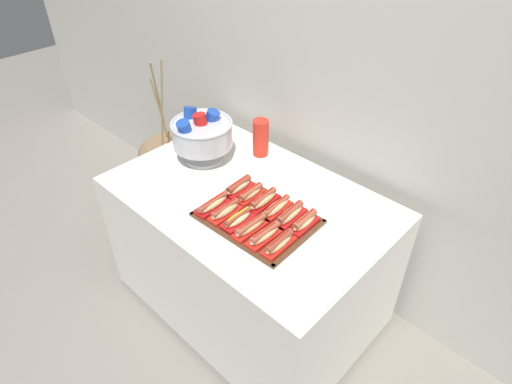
% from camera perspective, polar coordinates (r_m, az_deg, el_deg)
% --- Properties ---
extents(ground_plane, '(10.00, 10.00, 0.00)m').
position_cam_1_polar(ground_plane, '(2.57, -0.81, -14.32)').
color(ground_plane, gray).
extents(back_wall, '(6.00, 0.10, 2.60)m').
position_cam_1_polar(back_wall, '(2.15, 9.77, 17.32)').
color(back_wall, beige).
rests_on(back_wall, ground_plane).
extents(buffet_table, '(1.31, 0.86, 0.78)m').
position_cam_1_polar(buffet_table, '(2.27, -0.90, -7.89)').
color(buffet_table, white).
rests_on(buffet_table, ground_plane).
extents(floor_vase, '(0.51, 0.51, 1.14)m').
position_cam_1_polar(floor_vase, '(3.04, -10.54, 1.59)').
color(floor_vase, '#896B4C').
rests_on(floor_vase, ground_plane).
extents(serving_tray, '(0.49, 0.38, 0.01)m').
position_cam_1_polar(serving_tray, '(1.89, 0.17, -3.48)').
color(serving_tray, '#56331E').
rests_on(serving_tray, buffet_table).
extents(hot_dog_0, '(0.07, 0.18, 0.06)m').
position_cam_1_polar(hot_dog_0, '(1.93, -5.65, -1.60)').
color(hot_dog_0, '#B21414').
rests_on(hot_dog_0, serving_tray).
extents(hot_dog_1, '(0.06, 0.16, 0.06)m').
position_cam_1_polar(hot_dog_1, '(1.88, -4.06, -2.50)').
color(hot_dog_1, red).
rests_on(hot_dog_1, serving_tray).
extents(hot_dog_2, '(0.07, 0.16, 0.06)m').
position_cam_1_polar(hot_dog_2, '(1.84, -2.40, -3.57)').
color(hot_dog_2, red).
rests_on(hot_dog_2, serving_tray).
extents(hot_dog_3, '(0.06, 0.18, 0.06)m').
position_cam_1_polar(hot_dog_3, '(1.80, -0.66, -4.57)').
color(hot_dog_3, red).
rests_on(hot_dog_3, serving_tray).
extents(hot_dog_4, '(0.07, 0.18, 0.06)m').
position_cam_1_polar(hot_dog_4, '(1.77, 1.15, -5.67)').
color(hot_dog_4, red).
rests_on(hot_dog_4, serving_tray).
extents(hot_dog_5, '(0.06, 0.17, 0.06)m').
position_cam_1_polar(hot_dog_5, '(1.73, 3.05, -6.75)').
color(hot_dog_5, red).
rests_on(hot_dog_5, serving_tray).
extents(hot_dog_6, '(0.07, 0.17, 0.06)m').
position_cam_1_polar(hot_dog_6, '(2.01, -2.28, 0.69)').
color(hot_dog_6, red).
rests_on(hot_dog_6, serving_tray).
extents(hot_dog_7, '(0.06, 0.15, 0.06)m').
position_cam_1_polar(hot_dog_7, '(1.97, -0.70, -0.24)').
color(hot_dog_7, red).
rests_on(hot_dog_7, serving_tray).
extents(hot_dog_8, '(0.07, 0.18, 0.06)m').
position_cam_1_polar(hot_dog_8, '(1.93, 0.95, -1.10)').
color(hot_dog_8, '#B21414').
rests_on(hot_dog_8, serving_tray).
extents(hot_dog_9, '(0.07, 0.18, 0.06)m').
position_cam_1_polar(hot_dog_9, '(1.90, 2.67, -2.09)').
color(hot_dog_9, red).
rests_on(hot_dog_9, serving_tray).
extents(hot_dog_10, '(0.08, 0.19, 0.06)m').
position_cam_1_polar(hot_dog_10, '(1.86, 4.46, -2.99)').
color(hot_dog_10, red).
rests_on(hot_dog_10, serving_tray).
extents(hot_dog_11, '(0.06, 0.16, 0.06)m').
position_cam_1_polar(hot_dog_11, '(1.83, 6.31, -3.97)').
color(hot_dog_11, red).
rests_on(hot_dog_11, serving_tray).
extents(punch_bowl, '(0.31, 0.31, 0.27)m').
position_cam_1_polar(punch_bowl, '(2.21, -7.16, 7.65)').
color(punch_bowl, silver).
rests_on(punch_bowl, buffet_table).
extents(cup_stack, '(0.08, 0.08, 0.20)m').
position_cam_1_polar(cup_stack, '(2.26, 0.61, 7.15)').
color(cup_stack, red).
rests_on(cup_stack, buffet_table).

